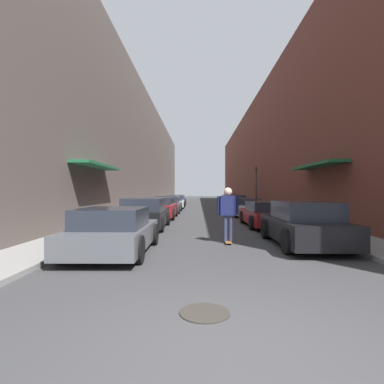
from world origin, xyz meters
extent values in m
plane|color=#38383A|center=(0.00, 25.68, 0.00)|extent=(141.26, 141.26, 0.00)
cube|color=gray|center=(-4.76, 32.10, 0.06)|extent=(1.80, 64.21, 0.12)
cube|color=gray|center=(4.76, 32.10, 0.06)|extent=(1.80, 64.21, 0.12)
cube|color=#564C47|center=(-7.66, 32.10, 5.99)|extent=(4.00, 64.21, 11.97)
cube|color=#1E6038|center=(-5.26, 11.24, 2.90)|extent=(1.00, 4.80, 0.12)
cube|color=brown|center=(7.66, 32.10, 5.83)|extent=(4.00, 64.21, 11.67)
cube|color=#1E6038|center=(5.26, 11.24, 2.90)|extent=(1.00, 4.80, 0.12)
cube|color=#515459|center=(-2.69, 5.09, 0.46)|extent=(1.93, 3.98, 0.55)
cube|color=#232833|center=(-2.69, 4.89, 0.98)|extent=(1.68, 2.08, 0.50)
cylinder|color=black|center=(-3.61, 6.32, 0.33)|extent=(0.18, 0.66, 0.66)
cylinder|color=black|center=(-1.77, 6.32, 0.33)|extent=(0.18, 0.66, 0.66)
cylinder|color=black|center=(-3.61, 3.86, 0.33)|extent=(0.18, 0.66, 0.66)
cylinder|color=black|center=(-1.77, 3.86, 0.33)|extent=(0.18, 0.66, 0.66)
cube|color=black|center=(-2.82, 10.41, 0.51)|extent=(1.94, 4.16, 0.68)
cube|color=#232833|center=(-2.82, 10.21, 1.11)|extent=(1.69, 2.17, 0.52)
cylinder|color=black|center=(-3.75, 11.70, 0.31)|extent=(0.18, 0.62, 0.62)
cylinder|color=black|center=(-1.90, 11.70, 0.31)|extent=(0.18, 0.62, 0.62)
cylinder|color=black|center=(-3.75, 9.13, 0.31)|extent=(0.18, 0.62, 0.62)
cylinder|color=black|center=(-1.90, 9.13, 0.31)|extent=(0.18, 0.62, 0.62)
cube|color=maroon|center=(-2.78, 15.40, 0.53)|extent=(1.94, 4.22, 0.68)
cube|color=#232833|center=(-2.78, 15.19, 1.09)|extent=(1.69, 2.20, 0.44)
cylinder|color=black|center=(-3.71, 16.70, 0.34)|extent=(0.18, 0.67, 0.67)
cylinder|color=black|center=(-1.85, 16.70, 0.34)|extent=(0.18, 0.67, 0.67)
cylinder|color=black|center=(-3.71, 14.09, 0.34)|extent=(0.18, 0.67, 0.67)
cylinder|color=black|center=(-1.85, 14.09, 0.34)|extent=(0.18, 0.67, 0.67)
cube|color=#515459|center=(-2.78, 20.57, 0.46)|extent=(1.92, 4.68, 0.58)
cube|color=#232833|center=(-2.78, 20.33, 1.02)|extent=(1.69, 2.43, 0.55)
cylinder|color=black|center=(-3.71, 22.01, 0.30)|extent=(0.18, 0.60, 0.60)
cylinder|color=black|center=(-1.84, 22.01, 0.30)|extent=(0.18, 0.60, 0.60)
cylinder|color=black|center=(-3.71, 19.12, 0.30)|extent=(0.18, 0.60, 0.60)
cylinder|color=black|center=(-1.84, 19.12, 0.30)|extent=(0.18, 0.60, 0.60)
cube|color=#B7B7BC|center=(-2.74, 26.55, 0.47)|extent=(2.01, 4.40, 0.58)
cube|color=#232833|center=(-2.74, 26.34, 1.01)|extent=(1.73, 2.31, 0.50)
cylinder|color=black|center=(-3.66, 27.90, 0.33)|extent=(0.18, 0.65, 0.65)
cylinder|color=black|center=(-1.81, 27.90, 0.33)|extent=(0.18, 0.65, 0.65)
cylinder|color=black|center=(-3.66, 25.20, 0.33)|extent=(0.18, 0.65, 0.65)
cylinder|color=black|center=(-1.81, 25.20, 0.33)|extent=(0.18, 0.65, 0.65)
cube|color=navy|center=(-2.81, 32.04, 0.49)|extent=(1.80, 3.98, 0.66)
cube|color=#232833|center=(-2.81, 31.84, 1.04)|extent=(1.56, 2.08, 0.43)
cylinder|color=black|center=(-3.66, 33.26, 0.30)|extent=(0.18, 0.60, 0.60)
cylinder|color=black|center=(-1.95, 33.26, 0.30)|extent=(0.18, 0.60, 0.60)
cylinder|color=black|center=(-3.66, 30.81, 0.30)|extent=(0.18, 0.60, 0.60)
cylinder|color=black|center=(-1.95, 30.81, 0.30)|extent=(0.18, 0.60, 0.60)
cube|color=black|center=(2.85, 6.29, 0.51)|extent=(1.84, 4.28, 0.65)
cube|color=#232833|center=(2.85, 6.08, 1.10)|extent=(1.60, 2.24, 0.53)
cylinder|color=black|center=(1.98, 7.61, 0.34)|extent=(0.18, 0.69, 0.69)
cylinder|color=black|center=(3.72, 7.61, 0.34)|extent=(0.18, 0.69, 0.69)
cylinder|color=black|center=(1.98, 4.97, 0.34)|extent=(0.18, 0.69, 0.69)
cylinder|color=black|center=(3.72, 4.97, 0.34)|extent=(0.18, 0.69, 0.69)
cube|color=maroon|center=(2.80, 11.29, 0.46)|extent=(1.89, 4.49, 0.57)
cube|color=#232833|center=(2.80, 11.07, 0.97)|extent=(1.63, 2.35, 0.45)
cylinder|color=black|center=(1.92, 12.67, 0.32)|extent=(0.18, 0.64, 0.64)
cylinder|color=black|center=(3.67, 12.67, 0.32)|extent=(0.18, 0.64, 0.64)
cylinder|color=black|center=(1.92, 9.91, 0.32)|extent=(0.18, 0.64, 0.64)
cylinder|color=black|center=(3.67, 9.91, 0.32)|extent=(0.18, 0.64, 0.64)
cube|color=silver|center=(2.82, 17.25, 0.48)|extent=(1.75, 4.54, 0.59)
cube|color=#232833|center=(2.82, 17.03, 0.98)|extent=(1.54, 2.36, 0.42)
cylinder|color=black|center=(1.97, 18.66, 0.33)|extent=(0.18, 0.66, 0.66)
cylinder|color=black|center=(3.67, 18.66, 0.33)|extent=(0.18, 0.66, 0.66)
cylinder|color=black|center=(1.97, 15.85, 0.33)|extent=(0.18, 0.66, 0.66)
cylinder|color=black|center=(3.67, 15.85, 0.33)|extent=(0.18, 0.66, 0.66)
cube|color=#B7B7BC|center=(2.77, 22.90, 0.51)|extent=(1.94, 3.97, 0.63)
cube|color=#232833|center=(2.77, 22.70, 1.08)|extent=(1.67, 2.08, 0.50)
cylinder|color=black|center=(1.87, 24.11, 0.36)|extent=(0.18, 0.72, 0.72)
cylinder|color=black|center=(3.68, 24.11, 0.36)|extent=(0.18, 0.72, 0.72)
cylinder|color=black|center=(1.87, 21.68, 0.36)|extent=(0.18, 0.72, 0.72)
cylinder|color=black|center=(3.68, 21.68, 0.36)|extent=(0.18, 0.72, 0.72)
cube|color=black|center=(2.87, 27.73, 0.52)|extent=(1.73, 4.33, 0.70)
cube|color=#232833|center=(2.87, 27.51, 1.10)|extent=(1.51, 2.25, 0.47)
cylinder|color=black|center=(2.03, 29.06, 0.32)|extent=(0.18, 0.63, 0.63)
cylinder|color=black|center=(3.70, 29.06, 0.32)|extent=(0.18, 0.63, 0.63)
cylinder|color=black|center=(2.03, 26.39, 0.32)|extent=(0.18, 0.63, 0.63)
cylinder|color=black|center=(3.70, 26.39, 0.32)|extent=(0.18, 0.63, 0.63)
cube|color=brown|center=(0.56, 6.63, 0.07)|extent=(0.20, 0.78, 0.02)
cylinder|color=beige|center=(0.49, 6.88, 0.03)|extent=(0.03, 0.06, 0.06)
cylinder|color=beige|center=(0.64, 6.88, 0.03)|extent=(0.03, 0.06, 0.06)
cylinder|color=beige|center=(0.49, 6.38, 0.03)|extent=(0.03, 0.06, 0.06)
cylinder|color=beige|center=(0.64, 6.38, 0.03)|extent=(0.03, 0.06, 0.06)
cylinder|color=#2D3351|center=(0.48, 6.63, 0.49)|extent=(0.12, 0.12, 0.83)
cylinder|color=#2D3351|center=(0.65, 6.63, 0.49)|extent=(0.12, 0.12, 0.83)
cube|color=#191E4C|center=(0.56, 6.63, 1.22)|extent=(0.49, 0.22, 0.64)
sphere|color=beige|center=(0.56, 6.63, 1.67)|extent=(0.26, 0.26, 0.26)
cylinder|color=#191E4C|center=(0.27, 6.63, 1.22)|extent=(0.10, 0.10, 0.60)
cylinder|color=#191E4C|center=(0.86, 6.63, 1.22)|extent=(0.10, 0.10, 0.60)
cylinder|color=#332D28|center=(-0.31, 1.09, 0.01)|extent=(0.70, 0.70, 0.02)
cylinder|color=#2D2D2D|center=(4.81, 23.92, 2.01)|extent=(0.10, 0.10, 3.78)
cube|color=#332D0F|center=(4.81, 23.92, 3.67)|extent=(0.16, 0.16, 0.45)
sphere|color=red|center=(4.81, 23.83, 3.78)|extent=(0.11, 0.11, 0.11)
camera|label=1|loc=(-0.40, -3.05, 1.69)|focal=28.00mm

